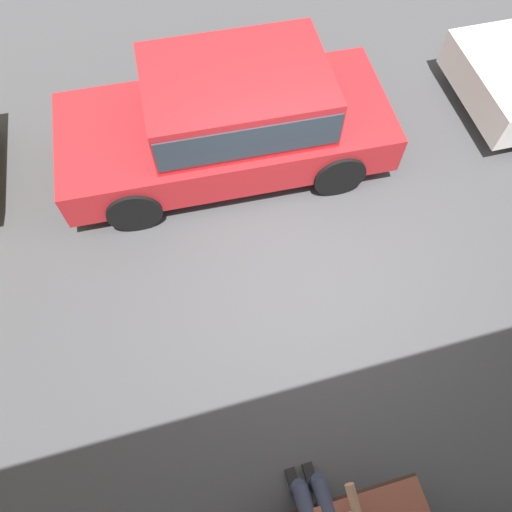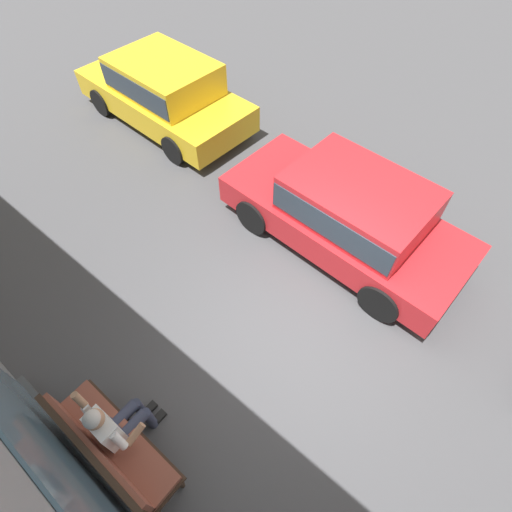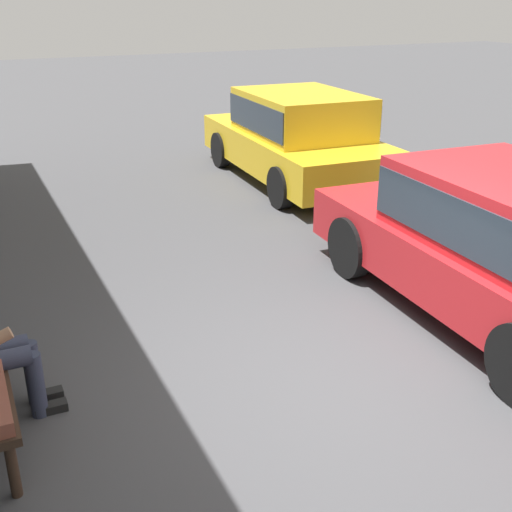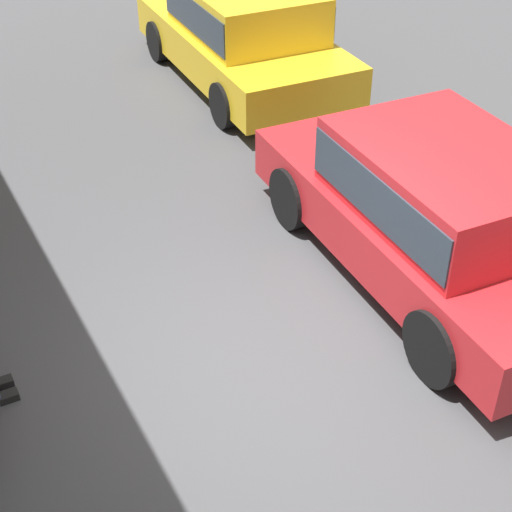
% 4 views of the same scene
% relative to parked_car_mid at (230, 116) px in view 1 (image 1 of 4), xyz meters
% --- Properties ---
extents(ground_plane, '(60.00, 60.00, 0.00)m').
position_rel_parked_car_mid_xyz_m(ground_plane, '(-0.43, 1.91, -0.80)').
color(ground_plane, '#424244').
extents(parked_car_mid, '(4.32, 2.04, 1.45)m').
position_rel_parked_car_mid_xyz_m(parked_car_mid, '(0.00, 0.00, 0.00)').
color(parked_car_mid, red).
rests_on(parked_car_mid, ground_plane).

